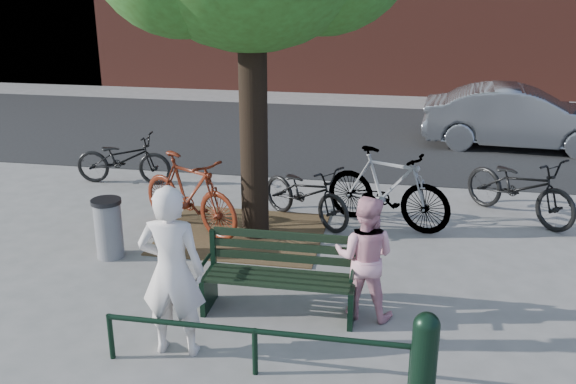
% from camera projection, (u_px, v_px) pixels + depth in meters
% --- Properties ---
extents(ground, '(90.00, 90.00, 0.00)m').
position_uv_depth(ground, '(279.00, 313.00, 7.43)').
color(ground, gray).
rests_on(ground, ground).
extents(dirt_pit, '(2.40, 2.00, 0.02)m').
position_uv_depth(dirt_pit, '(243.00, 234.00, 9.64)').
color(dirt_pit, brown).
rests_on(dirt_pit, ground).
extents(road, '(40.00, 7.00, 0.01)m').
position_uv_depth(road, '(349.00, 136.00, 15.32)').
color(road, black).
rests_on(road, ground).
extents(park_bench, '(1.74, 0.54, 0.97)m').
position_uv_depth(park_bench, '(280.00, 273.00, 7.35)').
color(park_bench, black).
rests_on(park_bench, ground).
extents(guard_railing, '(3.06, 0.06, 0.51)m').
position_uv_depth(guard_railing, '(255.00, 338.00, 6.18)').
color(guard_railing, black).
rests_on(guard_railing, ground).
extents(person_left, '(0.69, 0.48, 1.82)m').
position_uv_depth(person_left, '(172.00, 272.00, 6.40)').
color(person_left, silver).
rests_on(person_left, ground).
extents(person_right, '(0.77, 0.63, 1.45)m').
position_uv_depth(person_right, '(365.00, 257.00, 7.17)').
color(person_right, pink).
rests_on(person_right, ground).
extents(bollard, '(0.24, 0.24, 0.91)m').
position_uv_depth(bollard, '(424.00, 355.00, 5.77)').
color(bollard, black).
rests_on(bollard, ground).
extents(litter_bin, '(0.41, 0.41, 0.84)m').
position_uv_depth(litter_bin, '(109.00, 228.00, 8.77)').
color(litter_bin, gray).
rests_on(litter_bin, ground).
extents(bicycle_a, '(1.83, 0.75, 0.94)m').
position_uv_depth(bicycle_a, '(123.00, 159.00, 11.81)').
color(bicycle_a, black).
rests_on(bicycle_a, ground).
extents(bicycle_b, '(2.01, 1.46, 1.19)m').
position_uv_depth(bicycle_b, '(189.00, 194.00, 9.59)').
color(bicycle_b, '#52190B').
rests_on(bicycle_b, ground).
extents(bicycle_c, '(1.84, 1.58, 0.95)m').
position_uv_depth(bicycle_c, '(306.00, 193.00, 9.99)').
color(bicycle_c, black).
rests_on(bicycle_c, ground).
extents(bicycle_d, '(2.10, 1.30, 1.22)m').
position_uv_depth(bicycle_d, '(387.00, 188.00, 9.79)').
color(bicycle_d, gray).
rests_on(bicycle_d, ground).
extents(bicycle_e, '(1.93, 1.91, 1.06)m').
position_uv_depth(bicycle_e, '(520.00, 187.00, 10.12)').
color(bicycle_e, black).
rests_on(bicycle_e, ground).
extents(parked_car, '(4.25, 1.74, 1.37)m').
position_uv_depth(parked_car, '(520.00, 118.00, 14.11)').
color(parked_car, slate).
rests_on(parked_car, ground).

